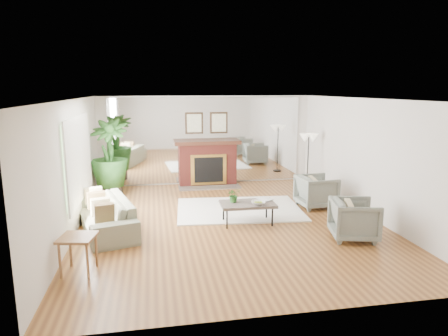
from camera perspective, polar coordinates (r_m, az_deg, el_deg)
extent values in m
plane|color=brown|center=(8.31, 0.81, -7.68)|extent=(7.00, 7.00, 0.00)
cube|color=silver|center=(7.98, -20.73, 0.08)|extent=(0.02, 7.00, 2.50)
cube|color=silver|center=(9.04, 19.78, 1.39)|extent=(0.02, 7.00, 2.50)
cube|color=silver|center=(11.39, -2.53, 3.97)|extent=(6.00, 0.02, 2.50)
cube|color=silver|center=(11.37, -2.52, 3.96)|extent=(5.40, 0.04, 2.40)
cube|color=#B2E09E|center=(8.35, -20.09, 1.29)|extent=(0.04, 2.40, 1.50)
cube|color=maroon|center=(11.29, -2.36, 0.57)|extent=(1.60, 0.40, 1.20)
cube|color=gold|center=(11.11, -2.20, -0.24)|extent=(1.00, 0.04, 0.85)
cube|color=black|center=(11.09, -2.19, -0.26)|extent=(0.80, 0.04, 0.70)
cube|color=#675951|center=(11.08, -2.08, -2.74)|extent=(1.70, 0.55, 0.03)
cube|color=#472616|center=(11.17, -2.37, 3.67)|extent=(1.85, 0.46, 0.10)
cube|color=black|center=(11.24, -4.29, 6.41)|extent=(0.50, 0.04, 0.60)
cube|color=black|center=(11.33, -0.75, 6.49)|extent=(0.50, 0.04, 0.60)
cube|color=white|center=(9.09, 2.15, -5.90)|extent=(2.91, 2.19, 0.03)
cube|color=#675951|center=(8.09, 3.38, -5.18)|extent=(1.11, 0.67, 0.05)
cylinder|color=black|center=(7.86, 0.43, -7.33)|extent=(0.03, 0.03, 0.38)
cylinder|color=black|center=(8.05, 6.92, -6.96)|extent=(0.03, 0.03, 0.38)
cylinder|color=black|center=(8.29, -0.08, -6.33)|extent=(0.03, 0.03, 0.38)
cylinder|color=black|center=(8.47, 6.08, -6.01)|extent=(0.03, 0.03, 0.38)
imported|color=gray|center=(8.06, -16.56, -6.43)|extent=(1.39, 2.29, 0.63)
imported|color=gray|center=(9.45, 13.07, -3.27)|extent=(0.86, 0.84, 0.74)
imported|color=gray|center=(7.68, 18.11, -7.00)|extent=(0.96, 0.94, 0.73)
cube|color=#91613A|center=(6.34, -20.22, -9.30)|extent=(0.58, 0.58, 0.04)
cylinder|color=#91613A|center=(6.34, -22.40, -12.17)|extent=(0.04, 0.04, 0.54)
cylinder|color=#91613A|center=(6.20, -18.92, -12.45)|extent=(0.04, 0.04, 0.54)
cylinder|color=#91613A|center=(6.68, -21.09, -10.86)|extent=(0.04, 0.04, 0.54)
cylinder|color=#91613A|center=(6.55, -17.77, -11.08)|extent=(0.04, 0.04, 0.54)
cylinder|color=black|center=(10.50, -15.81, -2.90)|extent=(0.57, 0.57, 0.41)
imported|color=#316625|center=(10.32, -16.08, 2.06)|extent=(1.12, 1.12, 1.68)
cylinder|color=black|center=(10.99, 11.72, -3.08)|extent=(0.26, 0.26, 0.04)
cylinder|color=black|center=(10.83, 11.87, 0.63)|extent=(0.03, 0.03, 1.48)
cone|color=white|center=(10.69, 11.47, 4.27)|extent=(0.28, 0.28, 0.20)
cone|color=white|center=(10.77, 12.57, 4.28)|extent=(0.28, 0.28, 0.20)
imported|color=#316625|center=(8.08, 1.40, -3.87)|extent=(0.31, 0.28, 0.30)
imported|color=#91613A|center=(7.96, 4.93, -5.00)|extent=(0.35, 0.35, 0.07)
imported|color=#91613A|center=(8.25, 5.31, -4.58)|extent=(0.35, 0.38, 0.02)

